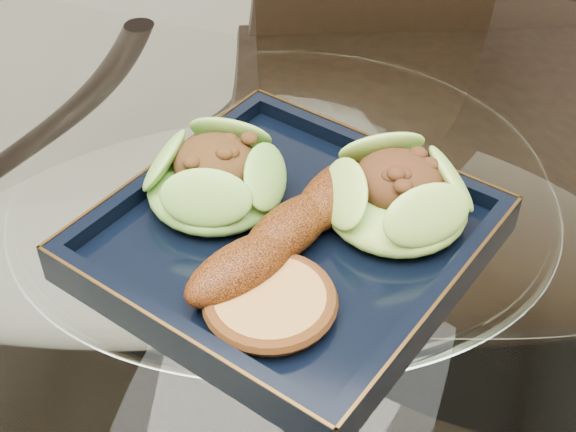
% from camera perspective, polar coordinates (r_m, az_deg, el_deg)
% --- Properties ---
extents(dining_table, '(1.13, 1.13, 0.77)m').
position_cam_1_polar(dining_table, '(0.78, -0.25, -9.84)').
color(dining_table, white).
rests_on(dining_table, ground).
extents(dining_chair, '(0.55, 0.55, 0.96)m').
position_cam_1_polar(dining_chair, '(1.10, 8.53, 3.14)').
color(dining_chair, black).
rests_on(dining_chair, ground).
extents(navy_plate, '(0.34, 0.34, 0.02)m').
position_cam_1_polar(navy_plate, '(0.64, 0.00, -2.02)').
color(navy_plate, black).
rests_on(navy_plate, dining_table).
extents(lettuce_wrap_left, '(0.14, 0.14, 0.04)m').
position_cam_1_polar(lettuce_wrap_left, '(0.65, -5.18, 2.49)').
color(lettuce_wrap_left, '#5A952B').
rests_on(lettuce_wrap_left, navy_plate).
extents(lettuce_wrap_right, '(0.14, 0.14, 0.04)m').
position_cam_1_polar(lettuce_wrap_right, '(0.64, 7.74, 1.21)').
color(lettuce_wrap_right, '#6BA730').
rests_on(lettuce_wrap_right, navy_plate).
extents(roasted_plantain, '(0.11, 0.20, 0.04)m').
position_cam_1_polar(roasted_plantain, '(0.61, 0.02, -1.00)').
color(roasted_plantain, '#682C0A').
rests_on(roasted_plantain, navy_plate).
extents(crumb_patty, '(0.09, 0.09, 0.02)m').
position_cam_1_polar(crumb_patty, '(0.57, -1.28, -6.21)').
color(crumb_patty, '#CA8743').
rests_on(crumb_patty, navy_plate).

